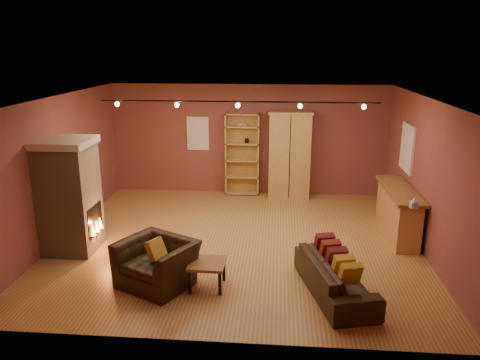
# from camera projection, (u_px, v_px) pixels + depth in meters

# --- Properties ---
(floor) EXTENTS (7.00, 7.00, 0.00)m
(floor) POSITION_uv_depth(u_px,v_px,m) (237.00, 242.00, 9.21)
(floor) COLOR olive
(floor) RESTS_ON ground
(ceiling) EXTENTS (7.00, 7.00, 0.00)m
(ceiling) POSITION_uv_depth(u_px,v_px,m) (237.00, 98.00, 8.44)
(ceiling) COLOR brown
(ceiling) RESTS_ON back_wall
(back_wall) EXTENTS (7.00, 0.02, 2.80)m
(back_wall) POSITION_uv_depth(u_px,v_px,m) (248.00, 140.00, 11.94)
(back_wall) COLOR brown
(back_wall) RESTS_ON floor
(left_wall) EXTENTS (0.02, 6.50, 2.80)m
(left_wall) POSITION_uv_depth(u_px,v_px,m) (58.00, 169.00, 9.11)
(left_wall) COLOR brown
(left_wall) RESTS_ON floor
(right_wall) EXTENTS (0.02, 6.50, 2.80)m
(right_wall) POSITION_uv_depth(u_px,v_px,m) (427.00, 177.00, 8.54)
(right_wall) COLOR brown
(right_wall) RESTS_ON floor
(fireplace) EXTENTS (1.01, 0.98, 2.12)m
(fireplace) POSITION_uv_depth(u_px,v_px,m) (70.00, 196.00, 8.59)
(fireplace) COLOR tan
(fireplace) RESTS_ON floor
(back_window) EXTENTS (0.56, 0.04, 0.86)m
(back_window) POSITION_uv_depth(u_px,v_px,m) (198.00, 133.00, 11.98)
(back_window) COLOR white
(back_window) RESTS_ON back_wall
(bookcase) EXTENTS (0.86, 0.34, 2.11)m
(bookcase) POSITION_uv_depth(u_px,v_px,m) (242.00, 153.00, 11.93)
(bookcase) COLOR tan
(bookcase) RESTS_ON floor
(armoire) EXTENTS (1.08, 0.61, 2.19)m
(armoire) POSITION_uv_depth(u_px,v_px,m) (290.00, 155.00, 11.67)
(armoire) COLOR tan
(armoire) RESTS_ON floor
(bar_counter) EXTENTS (0.56, 2.06, 0.99)m
(bar_counter) POSITION_uv_depth(u_px,v_px,m) (398.00, 211.00, 9.41)
(bar_counter) COLOR tan
(bar_counter) RESTS_ON floor
(tissue_box) EXTENTS (0.15, 0.15, 0.23)m
(tissue_box) POSITION_uv_depth(u_px,v_px,m) (414.00, 203.00, 8.14)
(tissue_box) COLOR #8BB6DE
(tissue_box) RESTS_ON bar_counter
(right_window) EXTENTS (0.05, 0.90, 1.00)m
(right_window) POSITION_uv_depth(u_px,v_px,m) (407.00, 148.00, 9.82)
(right_window) COLOR white
(right_window) RESTS_ON right_wall
(loveseat) EXTENTS (1.02, 2.00, 0.79)m
(loveseat) POSITION_uv_depth(u_px,v_px,m) (335.00, 270.00, 7.20)
(loveseat) COLOR black
(loveseat) RESTS_ON floor
(armchair) EXTENTS (1.33, 1.17, 0.98)m
(armchair) POSITION_uv_depth(u_px,v_px,m) (156.00, 256.00, 7.44)
(armchair) COLOR black
(armchair) RESTS_ON floor
(coffee_table) EXTENTS (0.57, 0.57, 0.43)m
(coffee_table) POSITION_uv_depth(u_px,v_px,m) (207.00, 266.00, 7.39)
(coffee_table) COLOR olive
(coffee_table) RESTS_ON floor
(track_rail) EXTENTS (5.20, 0.09, 0.13)m
(track_rail) POSITION_uv_depth(u_px,v_px,m) (238.00, 103.00, 8.66)
(track_rail) COLOR black
(track_rail) RESTS_ON ceiling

